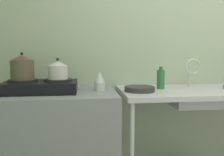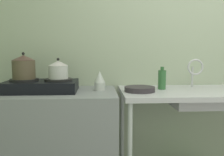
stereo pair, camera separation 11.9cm
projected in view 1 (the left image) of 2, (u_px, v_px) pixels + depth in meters
wall_back at (194, 38)px, 2.49m from camera, size 5.27×0.10×2.79m
counter_concrete at (42, 145)px, 2.05m from camera, size 1.27×0.66×0.92m
counter_sink at (208, 96)px, 2.17m from camera, size 1.59×0.66×0.92m
stove at (41, 86)px, 1.99m from camera, size 0.59×0.37×0.11m
pot_on_left_burner at (22, 67)px, 1.96m from camera, size 0.19×0.19×0.22m
pot_on_right_burner at (58, 70)px, 2.00m from camera, size 0.17×0.17×0.17m
percolator at (99, 81)px, 2.08m from camera, size 0.10×0.10×0.17m
sink_basin at (197, 98)px, 2.14m from camera, size 0.47×0.34×0.14m
faucet at (192, 68)px, 2.26m from camera, size 0.15×0.09×0.27m
frying_pan at (140, 89)px, 2.05m from camera, size 0.26×0.26×0.04m
bottle_by_sink at (161, 79)px, 2.18m from camera, size 0.07×0.07×0.20m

